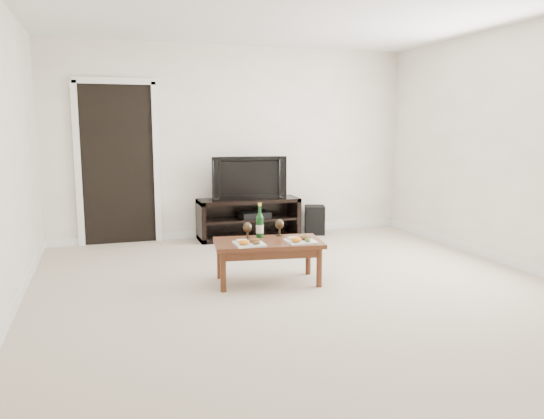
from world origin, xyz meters
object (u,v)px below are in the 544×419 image
(subwoofer, at_px, (315,220))
(coffee_table, at_px, (268,262))
(television, at_px, (248,177))
(media_console, at_px, (249,218))

(subwoofer, relative_size, coffee_table, 0.39)
(television, xyz_separation_m, subwoofer, (0.97, -0.01, -0.64))
(media_console, bearing_deg, television, 180.00)
(media_console, height_order, subwoofer, media_console)
(subwoofer, bearing_deg, television, -162.95)
(media_console, height_order, television, television)
(television, bearing_deg, subwoofer, 5.67)
(television, relative_size, subwoofer, 2.47)
(media_console, height_order, coffee_table, media_console)
(subwoofer, bearing_deg, media_console, -162.95)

